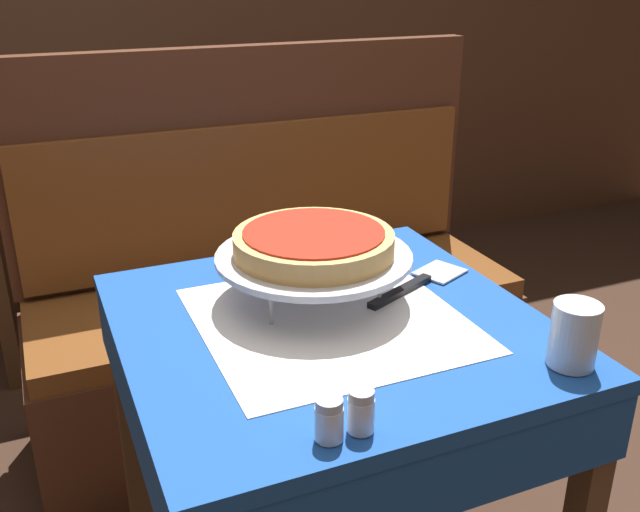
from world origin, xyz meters
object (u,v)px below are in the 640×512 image
(salt_shaker, at_px, (329,419))
(napkin_holder, at_px, (287,234))
(pepper_shaker, at_px, (361,411))
(pizza_server, at_px, (417,283))
(deep_dish_pizza, at_px, (314,242))
(condiment_caddy, at_px, (58,132))
(booth_bench, at_px, (274,324))
(water_glass_near, at_px, (574,335))
(dining_table_rear, at_px, (78,168))
(pizza_pan_stand, at_px, (314,259))
(dining_table_front, at_px, (330,368))

(salt_shaker, xyz_separation_m, napkin_holder, (0.18, 0.65, 0.01))
(pepper_shaker, bearing_deg, pizza_server, 50.61)
(deep_dish_pizza, xyz_separation_m, salt_shaker, (-0.15, -0.41, -0.09))
(deep_dish_pizza, relative_size, condiment_caddy, 1.92)
(booth_bench, relative_size, napkin_holder, 14.32)
(water_glass_near, bearing_deg, napkin_holder, 112.21)
(dining_table_rear, height_order, napkin_holder, napkin_holder)
(pizza_pan_stand, height_order, salt_shaker, pizza_pan_stand)
(dining_table_front, distance_m, water_glass_near, 0.45)
(pepper_shaker, relative_size, condiment_caddy, 0.41)
(dining_table_rear, height_order, deep_dish_pizza, deep_dish_pizza)
(deep_dish_pizza, distance_m, water_glass_near, 0.48)
(dining_table_rear, relative_size, napkin_holder, 7.63)
(booth_bench, bearing_deg, dining_table_rear, 118.72)
(salt_shaker, distance_m, pepper_shaker, 0.05)
(dining_table_rear, xyz_separation_m, pizza_pan_stand, (0.30, -1.51, 0.18))
(water_glass_near, xyz_separation_m, napkin_holder, (-0.25, 0.62, -0.01))
(salt_shaker, relative_size, napkin_holder, 0.63)
(dining_table_front, xyz_separation_m, pizza_pan_stand, (0.01, 0.09, 0.19))
(pizza_pan_stand, distance_m, pizza_server, 0.23)
(dining_table_front, height_order, salt_shaker, salt_shaker)
(water_glass_near, bearing_deg, dining_table_rear, 107.22)
(pizza_pan_stand, xyz_separation_m, napkin_holder, (0.04, 0.24, -0.04))
(dining_table_front, bearing_deg, deep_dish_pizza, 86.68)
(pizza_server, xyz_separation_m, pepper_shaker, (-0.32, -0.38, 0.03))
(dining_table_front, relative_size, pizza_pan_stand, 2.03)
(pizza_pan_stand, xyz_separation_m, salt_shaker, (-0.15, -0.41, -0.05))
(water_glass_near, height_order, napkin_holder, water_glass_near)
(pepper_shaker, xyz_separation_m, napkin_holder, (0.14, 0.65, 0.01))
(salt_shaker, relative_size, condiment_caddy, 0.40)
(pizza_server, bearing_deg, pizza_pan_stand, 173.81)
(dining_table_front, relative_size, condiment_caddy, 4.81)
(water_glass_near, relative_size, pepper_shaker, 1.66)
(deep_dish_pizza, distance_m, pizza_server, 0.24)
(pizza_pan_stand, xyz_separation_m, water_glass_near, (0.29, -0.38, -0.03))
(water_glass_near, bearing_deg, deep_dish_pizza, 127.11)
(pizza_pan_stand, height_order, pizza_server, pizza_pan_stand)
(condiment_caddy, bearing_deg, napkin_holder, -73.06)
(deep_dish_pizza, distance_m, salt_shaker, 0.44)
(dining_table_front, distance_m, pepper_shaker, 0.36)
(salt_shaker, height_order, pepper_shaker, pepper_shaker)
(deep_dish_pizza, bearing_deg, condiment_caddy, 103.09)
(booth_bench, relative_size, pepper_shaker, 22.12)
(pizza_server, xyz_separation_m, water_glass_near, (0.07, -0.36, 0.05))
(dining_table_front, bearing_deg, water_glass_near, -44.96)
(pizza_server, xyz_separation_m, napkin_holder, (-0.18, 0.26, 0.04))
(condiment_caddy, bearing_deg, pepper_shaker, -82.54)
(pizza_pan_stand, height_order, condiment_caddy, condiment_caddy)
(dining_table_front, height_order, dining_table_rear, dining_table_rear)
(pizza_pan_stand, distance_m, napkin_holder, 0.25)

